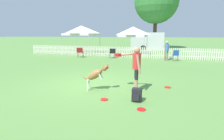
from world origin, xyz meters
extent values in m
plane|color=#5B8C42|center=(0.00, 0.00, 0.00)|extent=(240.00, 240.00, 0.00)
cylinder|color=tan|center=(1.81, -0.36, 0.22)|extent=(0.11, 0.11, 0.43)
cylinder|color=black|center=(1.81, -0.36, 0.61)|extent=(0.12, 0.12, 0.36)
cylinder|color=tan|center=(1.76, -0.17, 0.22)|extent=(0.11, 0.11, 0.43)
cylinder|color=black|center=(1.76, -0.17, 0.61)|extent=(0.12, 0.12, 0.36)
cylinder|color=red|center=(1.78, -0.27, 1.06)|extent=(0.34, 0.34, 0.54)
sphere|color=tan|center=(1.78, -0.27, 1.44)|extent=(0.22, 0.22, 0.22)
cylinder|color=tan|center=(1.88, -0.45, 0.98)|extent=(0.21, 0.14, 0.66)
cylinder|color=tan|center=(1.42, -0.14, 1.27)|extent=(0.67, 0.16, 0.14)
cylinder|color=red|center=(1.09, -0.18, 1.20)|extent=(0.23, 0.23, 0.02)
cylinder|color=red|center=(1.09, -0.18, 1.23)|extent=(0.23, 0.23, 0.02)
cylinder|color=red|center=(1.09, -0.18, 1.26)|extent=(0.23, 0.23, 0.02)
cylinder|color=red|center=(1.09, -0.18, 1.28)|extent=(0.23, 0.23, 0.02)
ellipsoid|color=olive|center=(0.37, -0.60, 0.57)|extent=(0.70, 0.44, 0.55)
ellipsoid|color=white|center=(0.37, -0.60, 0.52)|extent=(0.36, 0.24, 0.27)
sphere|color=olive|center=(0.70, -0.52, 0.79)|extent=(0.18, 0.18, 0.18)
cone|color=olive|center=(0.78, -0.50, 0.84)|extent=(0.18, 0.13, 0.15)
cylinder|color=red|center=(0.78, -0.50, 0.84)|extent=(0.20, 0.26, 0.21)
cone|color=olive|center=(0.66, -0.48, 0.86)|extent=(0.05, 0.05, 0.08)
cone|color=olive|center=(0.69, -0.58, 0.86)|extent=(0.05, 0.05, 0.08)
cylinder|color=white|center=(0.11, -0.55, 0.20)|extent=(0.06, 0.06, 0.41)
cylinder|color=white|center=(0.16, -0.76, 0.20)|extent=(0.06, 0.06, 0.41)
cylinder|color=white|center=(0.52, -0.47, 0.57)|extent=(0.19, 0.09, 0.32)
cylinder|color=white|center=(0.56, -0.65, 0.57)|extent=(0.19, 0.09, 0.32)
cone|color=olive|center=(-0.02, -0.69, 0.45)|extent=(0.30, 0.13, 0.21)
cylinder|color=red|center=(2.86, 0.46, 0.01)|extent=(0.23, 0.23, 0.02)
cylinder|color=red|center=(2.18, -1.81, 0.01)|extent=(0.23, 0.23, 0.02)
cylinder|color=red|center=(1.00, -1.42, 0.01)|extent=(0.23, 0.23, 0.02)
cube|color=black|center=(1.97, -1.24, 0.20)|extent=(0.28, 0.22, 0.40)
cube|color=black|center=(1.97, -1.37, 0.16)|extent=(0.19, 0.04, 0.20)
cube|color=beige|center=(0.00, 8.58, 0.27)|extent=(20.55, 0.04, 0.06)
cube|color=beige|center=(0.00, 8.58, 0.66)|extent=(20.55, 0.04, 0.06)
cube|color=beige|center=(-10.20, 8.58, 0.46)|extent=(0.09, 0.02, 0.91)
cube|color=beige|center=(-10.04, 8.58, 0.46)|extent=(0.09, 0.02, 0.91)
cube|color=beige|center=(-9.89, 8.58, 0.46)|extent=(0.09, 0.02, 0.91)
cube|color=beige|center=(-9.74, 8.58, 0.46)|extent=(0.09, 0.02, 0.91)
cube|color=beige|center=(-9.58, 8.58, 0.46)|extent=(0.09, 0.02, 0.91)
cube|color=beige|center=(-9.43, 8.58, 0.46)|extent=(0.09, 0.02, 0.91)
cube|color=beige|center=(-9.28, 8.58, 0.46)|extent=(0.09, 0.02, 0.91)
cube|color=beige|center=(-9.12, 8.58, 0.46)|extent=(0.09, 0.02, 0.91)
cube|color=beige|center=(-8.97, 8.58, 0.46)|extent=(0.09, 0.02, 0.91)
cube|color=beige|center=(-8.82, 8.58, 0.46)|extent=(0.09, 0.02, 0.91)
cube|color=beige|center=(-8.66, 8.58, 0.46)|extent=(0.09, 0.02, 0.91)
cube|color=beige|center=(-8.51, 8.58, 0.46)|extent=(0.09, 0.02, 0.91)
cube|color=beige|center=(-8.36, 8.58, 0.46)|extent=(0.09, 0.02, 0.91)
cube|color=beige|center=(-8.20, 8.58, 0.46)|extent=(0.09, 0.02, 0.91)
cube|color=beige|center=(-8.05, 8.58, 0.46)|extent=(0.09, 0.02, 0.91)
cube|color=beige|center=(-7.90, 8.58, 0.46)|extent=(0.09, 0.02, 0.91)
cube|color=beige|center=(-7.74, 8.58, 0.46)|extent=(0.09, 0.02, 0.91)
cube|color=beige|center=(-7.59, 8.58, 0.46)|extent=(0.09, 0.02, 0.91)
cube|color=beige|center=(-7.44, 8.58, 0.46)|extent=(0.09, 0.02, 0.91)
cube|color=beige|center=(-7.28, 8.58, 0.46)|extent=(0.09, 0.02, 0.91)
cube|color=beige|center=(-7.13, 8.58, 0.46)|extent=(0.09, 0.02, 0.91)
cube|color=beige|center=(-6.98, 8.58, 0.46)|extent=(0.09, 0.02, 0.91)
cube|color=beige|center=(-6.82, 8.58, 0.46)|extent=(0.09, 0.02, 0.91)
cube|color=beige|center=(-6.67, 8.58, 0.46)|extent=(0.09, 0.02, 0.91)
cube|color=beige|center=(-6.52, 8.58, 0.46)|extent=(0.09, 0.02, 0.91)
cube|color=beige|center=(-6.36, 8.58, 0.46)|extent=(0.09, 0.02, 0.91)
cube|color=beige|center=(-6.21, 8.58, 0.46)|extent=(0.09, 0.02, 0.91)
cube|color=beige|center=(-6.06, 8.58, 0.46)|extent=(0.09, 0.02, 0.91)
cube|color=beige|center=(-5.90, 8.58, 0.46)|extent=(0.09, 0.02, 0.91)
cube|color=beige|center=(-5.75, 8.58, 0.46)|extent=(0.09, 0.02, 0.91)
cube|color=beige|center=(-5.60, 8.58, 0.46)|extent=(0.09, 0.02, 0.91)
cube|color=beige|center=(-5.44, 8.58, 0.46)|extent=(0.09, 0.02, 0.91)
cube|color=beige|center=(-5.29, 8.58, 0.46)|extent=(0.09, 0.02, 0.91)
cube|color=beige|center=(-5.14, 8.58, 0.46)|extent=(0.09, 0.02, 0.91)
cube|color=beige|center=(-4.98, 8.58, 0.46)|extent=(0.09, 0.02, 0.91)
cube|color=beige|center=(-4.83, 8.58, 0.46)|extent=(0.09, 0.02, 0.91)
cube|color=beige|center=(-4.68, 8.58, 0.46)|extent=(0.09, 0.02, 0.91)
cube|color=beige|center=(-4.52, 8.58, 0.46)|extent=(0.09, 0.02, 0.91)
cube|color=beige|center=(-4.37, 8.58, 0.46)|extent=(0.09, 0.02, 0.91)
cube|color=beige|center=(-4.22, 8.58, 0.46)|extent=(0.09, 0.02, 0.91)
cube|color=beige|center=(-4.06, 8.58, 0.46)|extent=(0.09, 0.02, 0.91)
cube|color=beige|center=(-3.91, 8.58, 0.46)|extent=(0.09, 0.02, 0.91)
cube|color=beige|center=(-3.76, 8.58, 0.46)|extent=(0.09, 0.02, 0.91)
cube|color=beige|center=(-3.60, 8.58, 0.46)|extent=(0.09, 0.02, 0.91)
cube|color=beige|center=(-3.45, 8.58, 0.46)|extent=(0.09, 0.02, 0.91)
cube|color=beige|center=(-3.30, 8.58, 0.46)|extent=(0.09, 0.02, 0.91)
cube|color=beige|center=(-3.14, 8.58, 0.46)|extent=(0.09, 0.02, 0.91)
cube|color=beige|center=(-2.99, 8.58, 0.46)|extent=(0.09, 0.02, 0.91)
cube|color=beige|center=(-2.84, 8.58, 0.46)|extent=(0.09, 0.02, 0.91)
cube|color=beige|center=(-2.68, 8.58, 0.46)|extent=(0.09, 0.02, 0.91)
cube|color=beige|center=(-2.53, 8.58, 0.46)|extent=(0.09, 0.02, 0.91)
cube|color=beige|center=(-2.38, 8.58, 0.46)|extent=(0.09, 0.02, 0.91)
cube|color=beige|center=(-2.22, 8.58, 0.46)|extent=(0.09, 0.02, 0.91)
cube|color=beige|center=(-2.07, 8.58, 0.46)|extent=(0.09, 0.02, 0.91)
cube|color=beige|center=(-1.92, 8.58, 0.46)|extent=(0.09, 0.02, 0.91)
cube|color=beige|center=(-1.76, 8.58, 0.46)|extent=(0.09, 0.02, 0.91)
cube|color=beige|center=(-1.61, 8.58, 0.46)|extent=(0.09, 0.02, 0.91)
cube|color=beige|center=(-1.46, 8.58, 0.46)|extent=(0.09, 0.02, 0.91)
cube|color=beige|center=(-1.30, 8.58, 0.46)|extent=(0.09, 0.02, 0.91)
cube|color=beige|center=(-1.15, 8.58, 0.46)|extent=(0.09, 0.02, 0.91)
cube|color=beige|center=(-1.00, 8.58, 0.46)|extent=(0.09, 0.02, 0.91)
cube|color=beige|center=(-0.84, 8.58, 0.46)|extent=(0.09, 0.02, 0.91)
cube|color=beige|center=(-0.69, 8.58, 0.46)|extent=(0.09, 0.02, 0.91)
cube|color=beige|center=(-0.54, 8.58, 0.46)|extent=(0.09, 0.02, 0.91)
cube|color=beige|center=(-0.38, 8.58, 0.46)|extent=(0.09, 0.02, 0.91)
cube|color=beige|center=(-0.23, 8.58, 0.46)|extent=(0.09, 0.02, 0.91)
cube|color=beige|center=(-0.08, 8.58, 0.46)|extent=(0.09, 0.02, 0.91)
cube|color=beige|center=(0.08, 8.58, 0.46)|extent=(0.09, 0.02, 0.91)
cube|color=beige|center=(0.23, 8.58, 0.46)|extent=(0.09, 0.02, 0.91)
cube|color=beige|center=(0.38, 8.58, 0.46)|extent=(0.09, 0.02, 0.91)
cube|color=beige|center=(0.54, 8.58, 0.46)|extent=(0.09, 0.02, 0.91)
cube|color=beige|center=(0.69, 8.58, 0.46)|extent=(0.09, 0.02, 0.91)
cube|color=beige|center=(0.84, 8.58, 0.46)|extent=(0.09, 0.02, 0.91)
cube|color=beige|center=(1.00, 8.58, 0.46)|extent=(0.09, 0.02, 0.91)
cube|color=beige|center=(1.15, 8.58, 0.46)|extent=(0.09, 0.02, 0.91)
cube|color=beige|center=(1.30, 8.58, 0.46)|extent=(0.09, 0.02, 0.91)
cube|color=beige|center=(1.46, 8.58, 0.46)|extent=(0.09, 0.02, 0.91)
cube|color=beige|center=(1.61, 8.58, 0.46)|extent=(0.09, 0.02, 0.91)
cube|color=beige|center=(1.76, 8.58, 0.46)|extent=(0.09, 0.02, 0.91)
cube|color=beige|center=(1.92, 8.58, 0.46)|extent=(0.09, 0.02, 0.91)
cube|color=beige|center=(2.07, 8.58, 0.46)|extent=(0.09, 0.02, 0.91)
cube|color=beige|center=(2.22, 8.58, 0.46)|extent=(0.09, 0.02, 0.91)
cube|color=beige|center=(2.38, 8.58, 0.46)|extent=(0.09, 0.02, 0.91)
cube|color=beige|center=(2.53, 8.58, 0.46)|extent=(0.09, 0.02, 0.91)
cube|color=beige|center=(2.68, 8.58, 0.46)|extent=(0.09, 0.02, 0.91)
cube|color=beige|center=(2.84, 8.58, 0.46)|extent=(0.09, 0.02, 0.91)
cube|color=beige|center=(2.99, 8.58, 0.46)|extent=(0.09, 0.02, 0.91)
cube|color=beige|center=(3.14, 8.58, 0.46)|extent=(0.09, 0.02, 0.91)
cube|color=beige|center=(3.30, 8.58, 0.46)|extent=(0.09, 0.02, 0.91)
cube|color=beige|center=(3.45, 8.58, 0.46)|extent=(0.09, 0.02, 0.91)
cube|color=beige|center=(3.60, 8.58, 0.46)|extent=(0.09, 0.02, 0.91)
cube|color=beige|center=(3.76, 8.58, 0.46)|extent=(0.09, 0.02, 0.91)
cube|color=beige|center=(3.91, 8.58, 0.46)|extent=(0.09, 0.02, 0.91)
cube|color=beige|center=(4.06, 8.58, 0.46)|extent=(0.09, 0.02, 0.91)
cube|color=beige|center=(4.22, 8.58, 0.46)|extent=(0.09, 0.02, 0.91)
cube|color=beige|center=(4.37, 8.58, 0.46)|extent=(0.09, 0.02, 0.91)
cube|color=beige|center=(4.52, 8.58, 0.46)|extent=(0.09, 0.02, 0.91)
cube|color=beige|center=(4.68, 8.58, 0.46)|extent=(0.09, 0.02, 0.91)
cube|color=beige|center=(4.83, 8.58, 0.46)|extent=(0.09, 0.02, 0.91)
cube|color=beige|center=(4.98, 8.58, 0.46)|extent=(0.09, 0.02, 0.91)
cube|color=beige|center=(5.14, 8.58, 0.46)|extent=(0.09, 0.02, 0.91)
cube|color=beige|center=(5.29, 8.58, 0.46)|extent=(0.09, 0.02, 0.91)
cube|color=beige|center=(5.44, 8.58, 0.46)|extent=(0.09, 0.02, 0.91)
cube|color=beige|center=(5.60, 8.58, 0.46)|extent=(0.09, 0.02, 0.91)
cube|color=beige|center=(5.75, 8.58, 0.46)|extent=(0.09, 0.02, 0.91)
cube|color=beige|center=(5.90, 8.58, 0.46)|extent=(0.09, 0.02, 0.91)
cube|color=beige|center=(6.06, 8.58, 0.46)|extent=(0.09, 0.02, 0.91)
cube|color=beige|center=(6.21, 8.58, 0.46)|extent=(0.09, 0.02, 0.91)
cube|color=beige|center=(6.36, 8.58, 0.46)|extent=(0.09, 0.02, 0.91)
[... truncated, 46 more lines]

